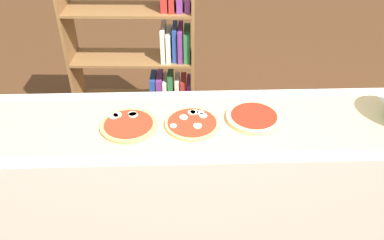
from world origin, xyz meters
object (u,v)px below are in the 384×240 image
object	(u,v)px
pizza_mozzarella_0	(128,125)
pizza_plain_2	(254,117)
pizza_mozzarella_1	(192,123)
bookshelf	(151,60)

from	to	relation	value
pizza_mozzarella_0	pizza_plain_2	distance (m)	0.61
pizza_mozzarella_1	bookshelf	size ratio (longest dim) A/B	0.18
pizza_mozzarella_0	pizza_mozzarella_1	size ratio (longest dim) A/B	1.04
pizza_mozzarella_1	bookshelf	world-z (taller)	bookshelf
pizza_mozzarella_0	pizza_plain_2	size ratio (longest dim) A/B	1.01
pizza_mozzarella_0	pizza_mozzarella_1	world-z (taller)	same
pizza_mozzarella_0	pizza_mozzarella_1	xyz separation A→B (m)	(0.31, 0.00, 0.00)
pizza_plain_2	bookshelf	distance (m)	1.21
pizza_mozzarella_0	pizza_plain_2	world-z (taller)	pizza_plain_2
bookshelf	pizza_mozzarella_1	bearing A→B (deg)	-76.35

